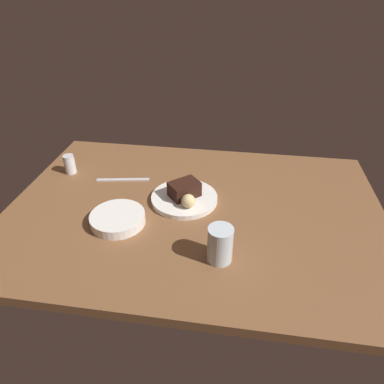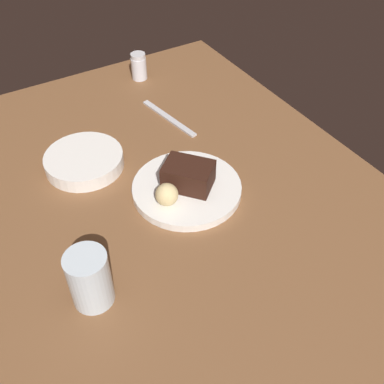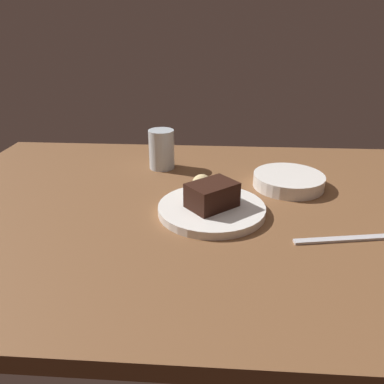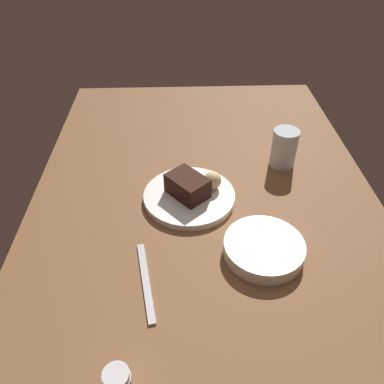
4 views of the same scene
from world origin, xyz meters
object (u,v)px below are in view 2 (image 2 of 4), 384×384
object	(u,v)px
bread_roll	(167,194)
water_glass	(90,279)
salt_shaker	(139,66)
side_bowl	(84,161)
dessert_plate	(187,188)
chocolate_cake_slice	(188,175)
butter_knife	(169,118)

from	to	relation	value
bread_roll	water_glass	xyz separation A→B (cm)	(-11.50, 19.80, 1.28)
salt_shaker	side_bowl	world-z (taller)	salt_shaker
dessert_plate	bread_roll	size ratio (longest dim) A/B	4.97
dessert_plate	salt_shaker	distance (cm)	46.73
chocolate_cake_slice	bread_roll	distance (cm)	6.49
water_glass	butter_knife	xyz separation A→B (cm)	(37.93, -34.61, -4.89)
bread_roll	butter_knife	distance (cm)	30.51
bread_roll	water_glass	world-z (taller)	water_glass
salt_shaker	butter_knife	world-z (taller)	salt_shaker
chocolate_cake_slice	butter_knife	world-z (taller)	chocolate_cake_slice
chocolate_cake_slice	water_glass	world-z (taller)	water_glass
dessert_plate	bread_roll	xyz separation A→B (cm)	(-2.26, 5.67, 3.03)
water_glass	dessert_plate	bearing A→B (deg)	-61.62
dessert_plate	side_bowl	world-z (taller)	side_bowl
chocolate_cake_slice	side_bowl	distance (cm)	23.52
dessert_plate	water_glass	xyz separation A→B (cm)	(-13.76, 25.47, 4.31)
chocolate_cake_slice	butter_knife	size ratio (longest dim) A/B	0.50
salt_shaker	water_glass	bearing A→B (deg)	147.75
salt_shaker	butter_knife	distance (cm)	21.40
chocolate_cake_slice	side_bowl	size ratio (longest dim) A/B	0.57
water_glass	side_bowl	size ratio (longest dim) A/B	0.62
side_bowl	butter_knife	world-z (taller)	side_bowl
chocolate_cake_slice	butter_knife	bearing A→B (deg)	-19.92
chocolate_cake_slice	dessert_plate	bearing A→B (deg)	93.39
salt_shaker	bread_roll	bearing A→B (deg)	159.88
dessert_plate	bread_roll	distance (cm)	6.82
bread_roll	butter_knife	size ratio (longest dim) A/B	0.23
salt_shaker	dessert_plate	bearing A→B (deg)	165.47
chocolate_cake_slice	side_bowl	bearing A→B (deg)	40.21
salt_shaker	chocolate_cake_slice	bearing A→B (deg)	165.93
water_glass	side_bowl	world-z (taller)	water_glass
bread_roll	butter_knife	world-z (taller)	bread_roll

